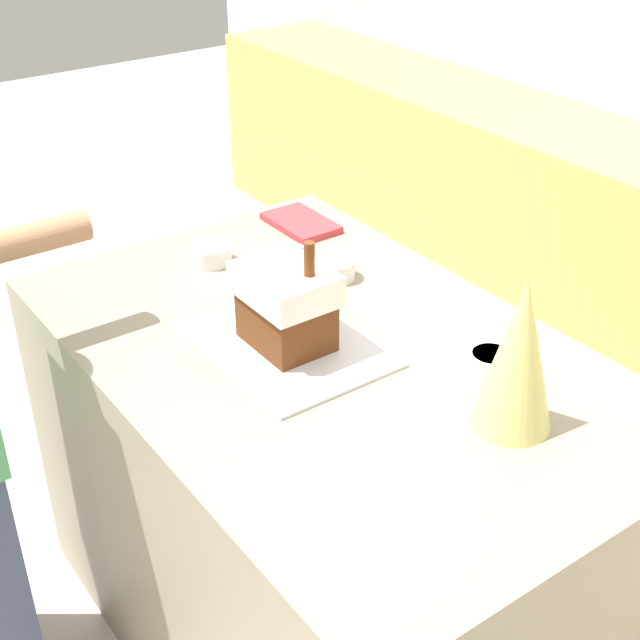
# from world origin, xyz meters

# --- Properties ---
(ground_plane) EXTENTS (12.00, 12.00, 0.00)m
(ground_plane) POSITION_xyz_m (0.00, 0.00, 0.00)
(ground_plane) COLOR beige
(kitchen_island) EXTENTS (1.51, 0.96, 0.96)m
(kitchen_island) POSITION_xyz_m (0.00, 0.00, 0.48)
(kitchen_island) COLOR gray
(kitchen_island) RESTS_ON ground_plane
(baking_tray) EXTENTS (0.46, 0.34, 0.01)m
(baking_tray) POSITION_xyz_m (-0.07, -0.07, 0.96)
(baking_tray) COLOR silver
(baking_tray) RESTS_ON kitchen_island
(gingerbread_house) EXTENTS (0.21, 0.17, 0.26)m
(gingerbread_house) POSITION_xyz_m (-0.07, -0.07, 1.06)
(gingerbread_house) COLOR #5B2D14
(gingerbread_house) RESTS_ON baking_tray
(decorative_tree) EXTENTS (0.16, 0.16, 0.33)m
(decorative_tree) POSITION_xyz_m (0.43, 0.13, 1.12)
(decorative_tree) COLOR #DBD675
(decorative_tree) RESTS_ON kitchen_island
(candy_bowl_near_tray_left) EXTENTS (0.11, 0.11, 0.05)m
(candy_bowl_near_tray_left) POSITION_xyz_m (-0.53, -0.00, 0.98)
(candy_bowl_near_tray_left) COLOR silver
(candy_bowl_near_tray_left) RESTS_ON kitchen_island
(candy_bowl_near_tray_right) EXTENTS (0.10, 0.10, 0.05)m
(candy_bowl_near_tray_right) POSITION_xyz_m (0.28, 0.23, 0.98)
(candy_bowl_near_tray_right) COLOR silver
(candy_bowl_near_tray_right) RESTS_ON kitchen_island
(candy_bowl_center_rear) EXTENTS (0.10, 0.10, 0.05)m
(candy_bowl_center_rear) POSITION_xyz_m (-0.26, 0.22, 0.98)
(candy_bowl_center_rear) COLOR silver
(candy_bowl_center_rear) RESTS_ON kitchen_island
(candy_bowl_front_corner) EXTENTS (0.13, 0.13, 0.04)m
(candy_bowl_front_corner) POSITION_xyz_m (-0.38, 0.14, 0.98)
(candy_bowl_front_corner) COLOR silver
(candy_bowl_front_corner) RESTS_ON kitchen_island
(cookbook) EXTENTS (0.22, 0.14, 0.02)m
(cookbook) POSITION_xyz_m (-0.58, 0.32, 0.97)
(cookbook) COLOR #B23338
(cookbook) RESTS_ON kitchen_island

